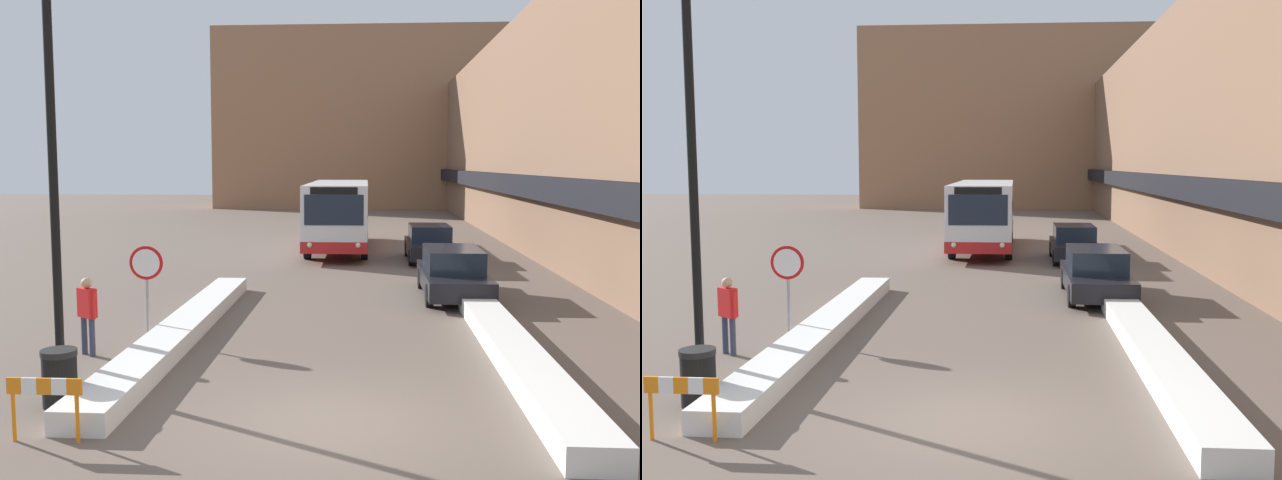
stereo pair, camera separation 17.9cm
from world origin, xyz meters
TOP-DOWN VIEW (x-y plane):
  - ground_plane at (0.00, 0.00)m, footprint 160.00×160.00m
  - building_row_right at (9.98, 24.00)m, footprint 5.50×60.00m
  - building_backdrop_far at (0.00, 55.63)m, footprint 26.00×8.00m
  - snow_bank_left at (-3.60, 5.27)m, footprint 0.90×12.28m
  - snow_bank_right at (3.60, 3.52)m, footprint 0.90×10.56m
  - city_bus at (-0.65, 22.23)m, footprint 2.66×10.92m
  - parked_car_front at (3.20, 10.62)m, footprint 1.85×4.82m
  - parked_car_back at (3.20, 18.65)m, footprint 1.85×4.44m
  - stop_sign at (-4.31, 4.92)m, footprint 0.76×0.08m
  - street_lamp at (-4.68, 1.72)m, footprint 1.46×0.36m
  - pedestrian at (-5.15, 3.56)m, footprint 0.47×0.42m
  - trash_bin at (-4.40, 0.47)m, footprint 0.59×0.59m
  - construction_barricade at (-3.96, -1.02)m, footprint 1.10×0.06m

SIDE VIEW (x-z plane):
  - ground_plane at x=0.00m, z-range 0.00..0.00m
  - snow_bank_left at x=-3.60m, z-range 0.00..0.39m
  - snow_bank_right at x=3.60m, z-range 0.00..0.42m
  - trash_bin at x=-4.40m, z-range 0.00..0.95m
  - construction_barricade at x=-3.96m, z-range 0.20..1.14m
  - parked_car_back at x=3.20m, z-range 0.00..1.47m
  - parked_car_front at x=3.20m, z-range 0.00..1.47m
  - pedestrian at x=-5.15m, z-range 0.17..1.80m
  - stop_sign at x=-4.31m, z-range 0.48..2.62m
  - city_bus at x=-0.65m, z-range 0.16..3.27m
  - street_lamp at x=-4.68m, z-range 0.80..8.05m
  - building_row_right at x=9.98m, z-range -0.02..10.80m
  - building_backdrop_far at x=0.00m, z-range 0.00..15.84m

